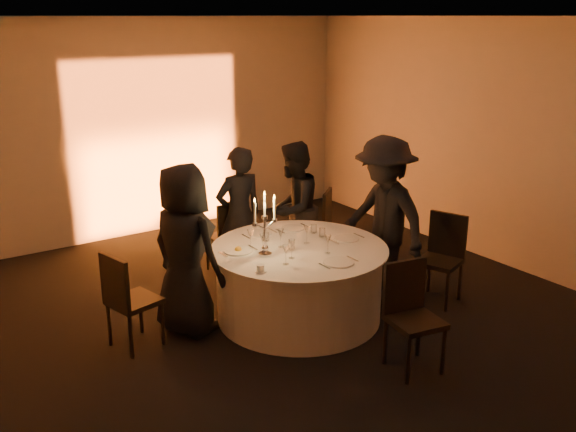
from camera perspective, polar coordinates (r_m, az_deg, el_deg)
floor at (r=6.78m, az=0.96°, el=-8.93°), size 7.00×7.00×0.00m
ceiling at (r=6.07m, az=1.11°, el=17.35°), size 7.00×7.00×0.00m
wall_back at (r=9.28m, az=-11.66°, el=7.72°), size 7.00×0.00×7.00m
wall_right at (r=8.32m, az=18.26°, el=6.11°), size 0.00×7.00×7.00m
uplighter_fixture at (r=9.36m, az=-10.40°, el=-1.30°), size 0.25×0.12×0.10m
banquet_table at (r=6.61m, az=0.98°, el=-5.94°), size 1.80×1.80×0.77m
chair_left at (r=6.14m, az=-14.17°, el=-6.92°), size 0.50×0.50×0.95m
chair_back_left at (r=7.71m, az=-5.28°, el=-1.55°), size 0.40×0.40×0.91m
chair_back_right at (r=8.07m, az=2.72°, el=-0.52°), size 0.58×0.58×0.93m
chair_right at (r=7.17m, az=13.57°, el=-3.18°), size 0.54×0.54×0.97m
chair_front at (r=5.77m, az=10.84°, el=-8.16°), size 0.49×0.49×0.97m
guest_left at (r=6.25m, az=-9.12°, el=-3.02°), size 0.78×0.96×1.70m
guest_back_left at (r=7.40m, az=-4.36°, el=0.05°), size 0.59×0.39×1.61m
guest_back_right at (r=7.64m, az=0.48°, el=0.66°), size 0.98×0.93×1.61m
guest_right at (r=7.07m, az=8.52°, el=-0.14°), size 0.71×1.18×1.80m
plate_left at (r=6.37m, az=-4.45°, el=-3.02°), size 0.36×0.29×0.08m
plate_back_left at (r=6.86m, az=-2.55°, el=-1.56°), size 0.35×0.27×0.01m
plate_back_right at (r=7.02m, az=0.42°, el=-1.09°), size 0.36×0.25×0.01m
plate_right at (r=6.73m, az=5.23°, el=-2.00°), size 0.36×0.26×0.01m
plate_front at (r=6.09m, az=4.52°, el=-4.12°), size 0.36×0.29×0.01m
coffee_cup at (r=5.87m, az=-2.46°, el=-4.69°), size 0.11×0.11×0.07m
candelabra at (r=6.19m, az=-2.07°, el=-1.53°), size 0.27×0.13×0.65m
wine_glass_a at (r=6.23m, az=-2.05°, el=-2.29°), size 0.07×0.07×0.19m
wine_glass_b at (r=6.27m, az=3.57°, el=-2.16°), size 0.07×0.07×0.19m
wine_glass_c at (r=5.99m, az=-0.20°, el=-3.09°), size 0.07×0.07×0.19m
wine_glass_d at (r=6.14m, az=0.34°, el=-2.57°), size 0.07×0.07×0.19m
wine_glass_e at (r=6.54m, az=1.69°, el=-1.32°), size 0.07×0.07×0.19m
wine_glass_f at (r=6.44m, az=-0.66°, el=-1.62°), size 0.07×0.07×0.19m
wine_glass_g at (r=6.43m, az=-3.37°, el=-1.67°), size 0.07×0.07×0.19m
wine_glass_h at (r=6.30m, az=-2.26°, el=-2.07°), size 0.07×0.07×0.19m
tumbler_a at (r=6.40m, az=0.32°, el=-2.62°), size 0.07×0.07×0.09m
tumbler_b at (r=6.64m, az=-1.96°, el=-1.85°), size 0.07×0.07×0.09m
tumbler_c at (r=6.78m, az=3.06°, el=-1.46°), size 0.07×0.07×0.09m
tumbler_d at (r=6.89m, az=2.30°, el=-1.14°), size 0.07×0.07×0.09m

